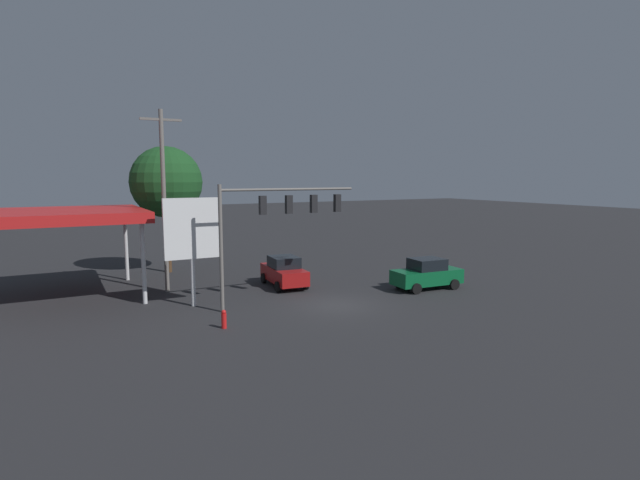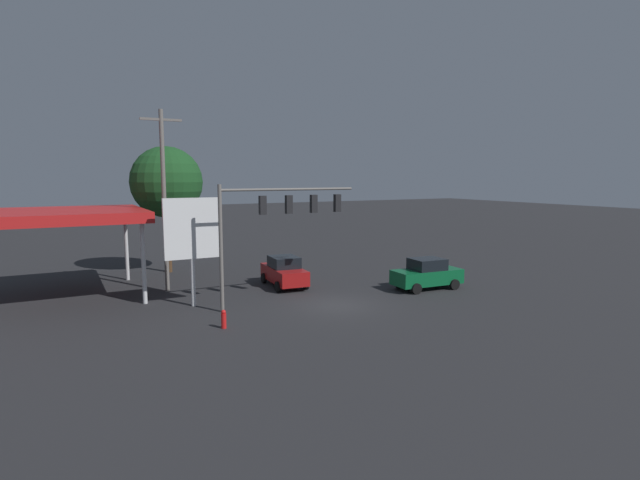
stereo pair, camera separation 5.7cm
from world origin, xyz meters
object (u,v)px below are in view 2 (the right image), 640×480
utility_pole (164,198)px  sedan_waiting (284,272)px  street_tree (166,182)px  price_sign (191,231)px  sedan_far (427,274)px  fire_hydrant (224,319)px  traffic_signal_assembly (278,214)px

utility_pole → sedan_waiting: 8.66m
sedan_waiting → street_tree: (5.52, -8.33, 5.64)m
utility_pole → street_tree: size_ratio=1.19×
utility_pole → price_sign: bearing=97.7°
utility_pole → price_sign: size_ratio=1.86×
utility_pole → sedan_waiting: utility_pole is taller
street_tree → utility_pole: bearing=77.5°
sedan_waiting → sedan_far: same height
price_sign → fire_hydrant: price_sign is taller
sedan_waiting → fire_hydrant: bearing=-37.3°
utility_pole → sedan_far: size_ratio=2.43×
sedan_waiting → street_tree: size_ratio=0.49×
traffic_signal_assembly → price_sign: bearing=-23.9°
sedan_waiting → street_tree: bearing=-142.1°
traffic_signal_assembly → sedan_waiting: (-2.14, -4.09, -4.07)m
utility_pole → sedan_waiting: (-6.94, 1.95, -4.81)m
utility_pole → sedan_far: utility_pole is taller
fire_hydrant → price_sign: bearing=-87.2°
traffic_signal_assembly → price_sign: 4.72m
traffic_signal_assembly → price_sign: (4.23, -1.87, -0.93)m
sedan_far → fire_hydrant: sedan_far is taller
price_sign → sedan_far: bearing=168.9°
price_sign → fire_hydrant: size_ratio=6.69×
price_sign → sedan_far: price_sign is taller
utility_pole → sedan_waiting: size_ratio=2.42×
fire_hydrant → sedan_waiting: bearing=-131.6°
price_sign → street_tree: bearing=-94.7°
utility_pole → fire_hydrant: utility_pole is taller
traffic_signal_assembly → price_sign: traffic_signal_assembly is taller
street_tree → sedan_far: bearing=134.6°
fire_hydrant → street_tree: bearing=-92.4°
utility_pole → price_sign: (-0.56, 4.16, -1.67)m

